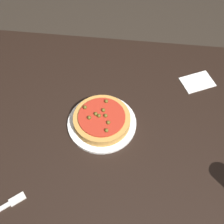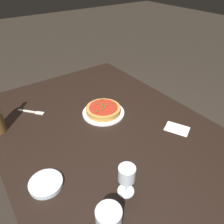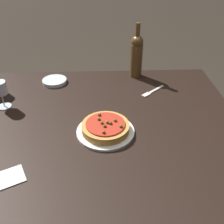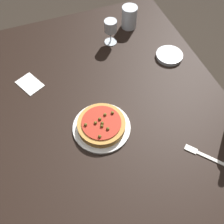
{
  "view_description": "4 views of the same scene",
  "coord_description": "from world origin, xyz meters",
  "px_view_note": "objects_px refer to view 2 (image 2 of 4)",
  "views": [
    {
      "loc": [
        -0.02,
        0.55,
        1.72
      ],
      "look_at": [
        0.06,
        -0.08,
        0.83
      ],
      "focal_mm": 50.0,
      "sensor_mm": 36.0,
      "label": 1
    },
    {
      "loc": [
        -0.82,
        0.51,
        1.53
      ],
      "look_at": [
        0.04,
        -0.11,
        0.78
      ],
      "focal_mm": 35.0,
      "sensor_mm": 36.0,
      "label": 2
    },
    {
      "loc": [
        0.08,
        -0.98,
        1.48
      ],
      "look_at": [
        0.12,
        -0.07,
        0.86
      ],
      "focal_mm": 42.0,
      "sensor_mm": 36.0,
      "label": 3
    },
    {
      "loc": [
        0.65,
        -0.24,
        1.75
      ],
      "look_at": [
        0.09,
        -0.03,
        0.84
      ],
      "focal_mm": 42.0,
      "sensor_mm": 36.0,
      "label": 4
    }
  ],
  "objects_px": {
    "side_bowl": "(46,184)",
    "fork": "(33,112)",
    "dining_table": "(102,136)",
    "wine_glass": "(127,175)",
    "pizza": "(103,109)",
    "dinner_plate": "(103,113)",
    "water_cup": "(109,222)"
  },
  "relations": [
    {
      "from": "pizza",
      "to": "fork",
      "type": "distance_m",
      "value": 0.44
    },
    {
      "from": "pizza",
      "to": "fork",
      "type": "bearing_deg",
      "value": 52.59
    },
    {
      "from": "dinner_plate",
      "to": "wine_glass",
      "type": "bearing_deg",
      "value": 155.55
    },
    {
      "from": "dinner_plate",
      "to": "wine_glass",
      "type": "height_order",
      "value": "wine_glass"
    },
    {
      "from": "side_bowl",
      "to": "fork",
      "type": "distance_m",
      "value": 0.57
    },
    {
      "from": "pizza",
      "to": "fork",
      "type": "relative_size",
      "value": 1.45
    },
    {
      "from": "dining_table",
      "to": "fork",
      "type": "xyz_separation_m",
      "value": [
        0.36,
        0.27,
        0.08
      ]
    },
    {
      "from": "pizza",
      "to": "wine_glass",
      "type": "distance_m",
      "value": 0.56
    },
    {
      "from": "dining_table",
      "to": "pizza",
      "type": "xyz_separation_m",
      "value": [
        0.09,
        -0.08,
        0.11
      ]
    },
    {
      "from": "fork",
      "to": "side_bowl",
      "type": "bearing_deg",
      "value": -54.22
    },
    {
      "from": "pizza",
      "to": "side_bowl",
      "type": "height_order",
      "value": "pizza"
    },
    {
      "from": "wine_glass",
      "to": "dining_table",
      "type": "bearing_deg",
      "value": -20.44
    },
    {
      "from": "dinner_plate",
      "to": "water_cup",
      "type": "distance_m",
      "value": 0.71
    },
    {
      "from": "wine_glass",
      "to": "side_bowl",
      "type": "relative_size",
      "value": 1.0
    },
    {
      "from": "wine_glass",
      "to": "water_cup",
      "type": "bearing_deg",
      "value": 121.77
    },
    {
      "from": "pizza",
      "to": "wine_glass",
      "type": "xyz_separation_m",
      "value": [
        -0.5,
        0.23,
        0.07
      ]
    },
    {
      "from": "wine_glass",
      "to": "water_cup",
      "type": "xyz_separation_m",
      "value": [
        -0.09,
        0.15,
        -0.04
      ]
    },
    {
      "from": "pizza",
      "to": "dinner_plate",
      "type": "bearing_deg",
      "value": 156.78
    },
    {
      "from": "dinner_plate",
      "to": "dining_table",
      "type": "bearing_deg",
      "value": 140.89
    },
    {
      "from": "dining_table",
      "to": "side_bowl",
      "type": "bearing_deg",
      "value": 115.64
    },
    {
      "from": "pizza",
      "to": "water_cup",
      "type": "bearing_deg",
      "value": 147.7
    },
    {
      "from": "side_bowl",
      "to": "dining_table",
      "type": "bearing_deg",
      "value": -64.36
    },
    {
      "from": "dinner_plate",
      "to": "pizza",
      "type": "height_order",
      "value": "pizza"
    },
    {
      "from": "dining_table",
      "to": "dinner_plate",
      "type": "height_order",
      "value": "dinner_plate"
    },
    {
      "from": "dining_table",
      "to": "wine_glass",
      "type": "xyz_separation_m",
      "value": [
        -0.41,
        0.15,
        0.18
      ]
    },
    {
      "from": "dinner_plate",
      "to": "pizza",
      "type": "bearing_deg",
      "value": -23.22
    },
    {
      "from": "dining_table",
      "to": "fork",
      "type": "height_order",
      "value": "fork"
    },
    {
      "from": "side_bowl",
      "to": "fork",
      "type": "xyz_separation_m",
      "value": [
        0.55,
        -0.13,
        -0.01
      ]
    },
    {
      "from": "wine_glass",
      "to": "fork",
      "type": "distance_m",
      "value": 0.78
    },
    {
      "from": "side_bowl",
      "to": "water_cup",
      "type": "bearing_deg",
      "value": -161.39
    },
    {
      "from": "dining_table",
      "to": "fork",
      "type": "distance_m",
      "value": 0.46
    },
    {
      "from": "fork",
      "to": "pizza",
      "type": "bearing_deg",
      "value": 12.04
    }
  ]
}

